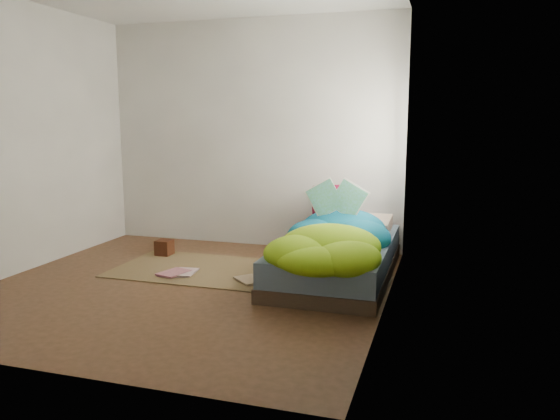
{
  "coord_description": "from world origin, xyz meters",
  "views": [
    {
      "loc": [
        2.18,
        -4.24,
        1.48
      ],
      "look_at": [
        0.64,
        0.75,
        0.61
      ],
      "focal_mm": 35.0,
      "sensor_mm": 36.0,
      "label": 1
    }
  ],
  "objects_px": {
    "bed": "(337,259)",
    "wooden_box": "(164,247)",
    "pillow_magenta": "(334,207)",
    "floor_book_a": "(174,272)",
    "floor_book_b": "(166,271)",
    "open_book": "(337,188)"
  },
  "relations": [
    {
      "from": "open_book",
      "to": "wooden_box",
      "type": "xyz_separation_m",
      "value": [
        -1.91,
        0.09,
        -0.73
      ]
    },
    {
      "from": "bed",
      "to": "wooden_box",
      "type": "xyz_separation_m",
      "value": [
        -1.95,
        0.21,
        -0.08
      ]
    },
    {
      "from": "pillow_magenta",
      "to": "open_book",
      "type": "height_order",
      "value": "open_book"
    },
    {
      "from": "bed",
      "to": "floor_book_a",
      "type": "xyz_separation_m",
      "value": [
        -1.51,
        -0.4,
        -0.15
      ]
    },
    {
      "from": "open_book",
      "to": "floor_book_a",
      "type": "relative_size",
      "value": 1.67
    },
    {
      "from": "bed",
      "to": "pillow_magenta",
      "type": "relative_size",
      "value": 4.53
    },
    {
      "from": "open_book",
      "to": "floor_book_a",
      "type": "distance_m",
      "value": 1.76
    },
    {
      "from": "wooden_box",
      "to": "open_book",
      "type": "bearing_deg",
      "value": -2.77
    },
    {
      "from": "pillow_magenta",
      "to": "floor_book_b",
      "type": "bearing_deg",
      "value": -172.21
    },
    {
      "from": "bed",
      "to": "floor_book_b",
      "type": "distance_m",
      "value": 1.65
    },
    {
      "from": "bed",
      "to": "floor_book_b",
      "type": "height_order",
      "value": "bed"
    },
    {
      "from": "pillow_magenta",
      "to": "open_book",
      "type": "bearing_deg",
      "value": -105.47
    },
    {
      "from": "bed",
      "to": "wooden_box",
      "type": "distance_m",
      "value": 1.97
    },
    {
      "from": "open_book",
      "to": "wooden_box",
      "type": "height_order",
      "value": "open_book"
    },
    {
      "from": "wooden_box",
      "to": "floor_book_b",
      "type": "relative_size",
      "value": 0.57
    },
    {
      "from": "floor_book_a",
      "to": "pillow_magenta",
      "type": "bearing_deg",
      "value": 32.11
    },
    {
      "from": "bed",
      "to": "wooden_box",
      "type": "bearing_deg",
      "value": 173.73
    },
    {
      "from": "bed",
      "to": "floor_book_b",
      "type": "bearing_deg",
      "value": -165.38
    },
    {
      "from": "pillow_magenta",
      "to": "bed",
      "type": "bearing_deg",
      "value": -104.8
    },
    {
      "from": "pillow_magenta",
      "to": "floor_book_b",
      "type": "distance_m",
      "value": 1.86
    },
    {
      "from": "open_book",
      "to": "floor_book_b",
      "type": "relative_size",
      "value": 1.68
    },
    {
      "from": "pillow_magenta",
      "to": "wooden_box",
      "type": "height_order",
      "value": "pillow_magenta"
    }
  ]
}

